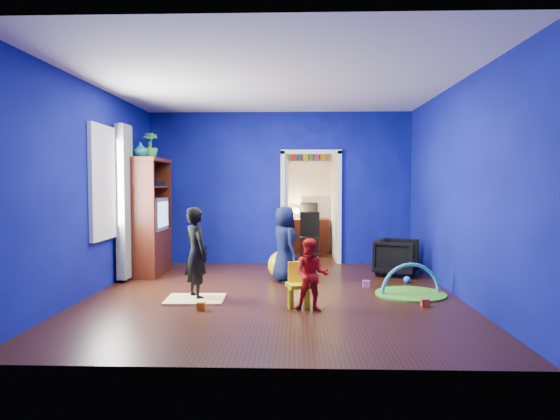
{
  "coord_description": "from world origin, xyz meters",
  "views": [
    {
      "loc": [
        0.32,
        -6.81,
        1.53
      ],
      "look_at": [
        0.08,
        0.4,
        1.15
      ],
      "focal_mm": 32.0,
      "sensor_mm": 36.0,
      "label": 1
    }
  ],
  "objects_px": {
    "armchair": "(397,257)",
    "study_desk": "(309,236)",
    "crt_tv": "(150,214)",
    "child_navy": "(284,244)",
    "kid_chair": "(299,287)",
    "play_mat": "(411,294)",
    "child_black": "(196,253)",
    "tv_armoire": "(147,216)",
    "folding_chair": "(310,237)",
    "hopper_ball": "(282,265)",
    "toddler_red": "(311,275)",
    "vase": "(141,150)"
  },
  "relations": [
    {
      "from": "study_desk",
      "to": "folding_chair",
      "type": "distance_m",
      "value": 0.96
    },
    {
      "from": "armchair",
      "to": "tv_armoire",
      "type": "distance_m",
      "value": 4.26
    },
    {
      "from": "armchair",
      "to": "child_navy",
      "type": "height_order",
      "value": "child_navy"
    },
    {
      "from": "child_navy",
      "to": "crt_tv",
      "type": "bearing_deg",
      "value": 49.65
    },
    {
      "from": "kid_chair",
      "to": "play_mat",
      "type": "height_order",
      "value": "kid_chair"
    },
    {
      "from": "child_navy",
      "to": "vase",
      "type": "xyz_separation_m",
      "value": [
        -2.34,
        0.3,
        1.49
      ]
    },
    {
      "from": "toddler_red",
      "to": "tv_armoire",
      "type": "xyz_separation_m",
      "value": [
        -2.71,
        2.39,
        0.54
      ]
    },
    {
      "from": "vase",
      "to": "play_mat",
      "type": "distance_m",
      "value": 4.74
    },
    {
      "from": "tv_armoire",
      "to": "kid_chair",
      "type": "relative_size",
      "value": 3.92
    },
    {
      "from": "crt_tv",
      "to": "play_mat",
      "type": "bearing_deg",
      "value": -19.85
    },
    {
      "from": "tv_armoire",
      "to": "folding_chair",
      "type": "distance_m",
      "value": 3.36
    },
    {
      "from": "tv_armoire",
      "to": "vase",
      "type": "bearing_deg",
      "value": -90.0
    },
    {
      "from": "toddler_red",
      "to": "tv_armoire",
      "type": "distance_m",
      "value": 3.65
    },
    {
      "from": "crt_tv",
      "to": "armchair",
      "type": "bearing_deg",
      "value": 0.37
    },
    {
      "from": "kid_chair",
      "to": "folding_chair",
      "type": "relative_size",
      "value": 0.54
    },
    {
      "from": "play_mat",
      "to": "child_black",
      "type": "bearing_deg",
      "value": -173.61
    },
    {
      "from": "child_black",
      "to": "kid_chair",
      "type": "bearing_deg",
      "value": -143.36
    },
    {
      "from": "armchair",
      "to": "study_desk",
      "type": "relative_size",
      "value": 0.76
    },
    {
      "from": "kid_chair",
      "to": "hopper_ball",
      "type": "bearing_deg",
      "value": 81.17
    },
    {
      "from": "toddler_red",
      "to": "kid_chair",
      "type": "bearing_deg",
      "value": 134.63
    },
    {
      "from": "crt_tv",
      "to": "child_navy",
      "type": "bearing_deg",
      "value": -14.6
    },
    {
      "from": "hopper_ball",
      "to": "folding_chair",
      "type": "bearing_deg",
      "value": 76.39
    },
    {
      "from": "hopper_ball",
      "to": "tv_armoire",
      "type": "bearing_deg",
      "value": 171.34
    },
    {
      "from": "hopper_ball",
      "to": "kid_chair",
      "type": "bearing_deg",
      "value": -81.72
    },
    {
      "from": "folding_chair",
      "to": "child_navy",
      "type": "bearing_deg",
      "value": -101.07
    },
    {
      "from": "child_black",
      "to": "child_navy",
      "type": "height_order",
      "value": "child_black"
    },
    {
      "from": "vase",
      "to": "kid_chair",
      "type": "distance_m",
      "value": 3.67
    },
    {
      "from": "study_desk",
      "to": "child_black",
      "type": "bearing_deg",
      "value": -109.53
    },
    {
      "from": "child_navy",
      "to": "folding_chair",
      "type": "height_order",
      "value": "child_navy"
    },
    {
      "from": "study_desk",
      "to": "crt_tv",
      "type": "bearing_deg",
      "value": -135.26
    },
    {
      "from": "toddler_red",
      "to": "hopper_ball",
      "type": "height_order",
      "value": "toddler_red"
    },
    {
      "from": "child_navy",
      "to": "armchair",
      "type": "bearing_deg",
      "value": -97.23
    },
    {
      "from": "child_navy",
      "to": "play_mat",
      "type": "height_order",
      "value": "child_navy"
    },
    {
      "from": "child_black",
      "to": "folding_chair",
      "type": "bearing_deg",
      "value": -61.25
    },
    {
      "from": "child_black",
      "to": "study_desk",
      "type": "distance_m",
      "value": 4.81
    },
    {
      "from": "armchair",
      "to": "kid_chair",
      "type": "distance_m",
      "value": 2.76
    },
    {
      "from": "child_navy",
      "to": "crt_tv",
      "type": "relative_size",
      "value": 1.69
    },
    {
      "from": "child_navy",
      "to": "toddler_red",
      "type": "distance_m",
      "value": 1.84
    },
    {
      "from": "armchair",
      "to": "toddler_red",
      "type": "distance_m",
      "value": 2.85
    },
    {
      "from": "child_navy",
      "to": "play_mat",
      "type": "relative_size",
      "value": 1.23
    },
    {
      "from": "armchair",
      "to": "crt_tv",
      "type": "bearing_deg",
      "value": 112.39
    },
    {
      "from": "armchair",
      "to": "child_black",
      "type": "distance_m",
      "value": 3.53
    },
    {
      "from": "armchair",
      "to": "study_desk",
      "type": "bearing_deg",
      "value": 49.37
    },
    {
      "from": "toddler_red",
      "to": "study_desk",
      "type": "height_order",
      "value": "toddler_red"
    },
    {
      "from": "child_navy",
      "to": "hopper_ball",
      "type": "distance_m",
      "value": 0.45
    },
    {
      "from": "toddler_red",
      "to": "kid_chair",
      "type": "xyz_separation_m",
      "value": [
        -0.15,
        0.2,
        -0.19
      ]
    },
    {
      "from": "child_black",
      "to": "folding_chair",
      "type": "relative_size",
      "value": 1.33
    },
    {
      "from": "tv_armoire",
      "to": "hopper_ball",
      "type": "height_order",
      "value": "tv_armoire"
    },
    {
      "from": "study_desk",
      "to": "armchair",
      "type": "bearing_deg",
      "value": -62.64
    },
    {
      "from": "play_mat",
      "to": "hopper_ball",
      "type": "bearing_deg",
      "value": 148.36
    }
  ]
}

